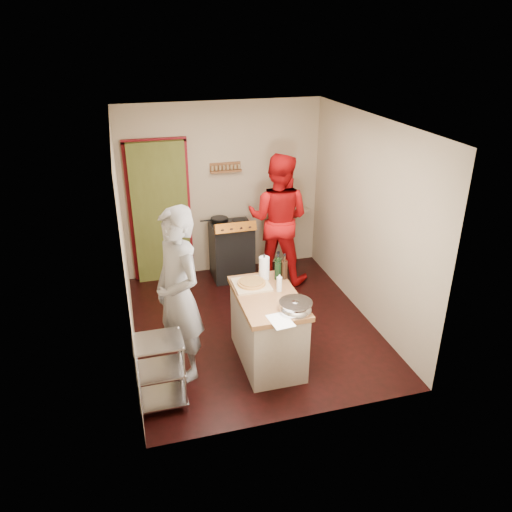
{
  "coord_description": "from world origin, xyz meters",
  "views": [
    {
      "loc": [
        -1.44,
        -5.32,
        3.55
      ],
      "look_at": [
        0.04,
        0.0,
        0.99
      ],
      "focal_mm": 35.0,
      "sensor_mm": 36.0,
      "label": 1
    }
  ],
  "objects_px": {
    "wire_shelving": "(161,370)",
    "person_red": "(278,219)",
    "stove": "(232,250)",
    "person_stripe": "(179,295)",
    "island": "(268,326)"
  },
  "relations": [
    {
      "from": "person_stripe",
      "to": "person_red",
      "type": "bearing_deg",
      "value": 116.32
    },
    {
      "from": "island",
      "to": "wire_shelving",
      "type": "bearing_deg",
      "value": -160.1
    },
    {
      "from": "island",
      "to": "person_stripe",
      "type": "relative_size",
      "value": 0.65
    },
    {
      "from": "stove",
      "to": "island",
      "type": "bearing_deg",
      "value": -92.0
    },
    {
      "from": "wire_shelving",
      "to": "person_red",
      "type": "bearing_deg",
      "value": 50.35
    },
    {
      "from": "wire_shelving",
      "to": "island",
      "type": "bearing_deg",
      "value": 19.9
    },
    {
      "from": "island",
      "to": "person_red",
      "type": "distance_m",
      "value": 2.14
    },
    {
      "from": "person_red",
      "to": "stove",
      "type": "bearing_deg",
      "value": 13.6
    },
    {
      "from": "island",
      "to": "person_red",
      "type": "relative_size",
      "value": 0.65
    },
    {
      "from": "island",
      "to": "person_stripe",
      "type": "distance_m",
      "value": 1.1
    },
    {
      "from": "person_red",
      "to": "island",
      "type": "bearing_deg",
      "value": 101.57
    },
    {
      "from": "stove",
      "to": "person_stripe",
      "type": "xyz_separation_m",
      "value": [
        -1.05,
        -2.13,
        0.52
      ]
    },
    {
      "from": "person_stripe",
      "to": "person_red",
      "type": "distance_m",
      "value": 2.56
    },
    {
      "from": "island",
      "to": "person_red",
      "type": "height_order",
      "value": "person_red"
    },
    {
      "from": "wire_shelving",
      "to": "person_red",
      "type": "distance_m",
      "value": 3.16
    }
  ]
}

